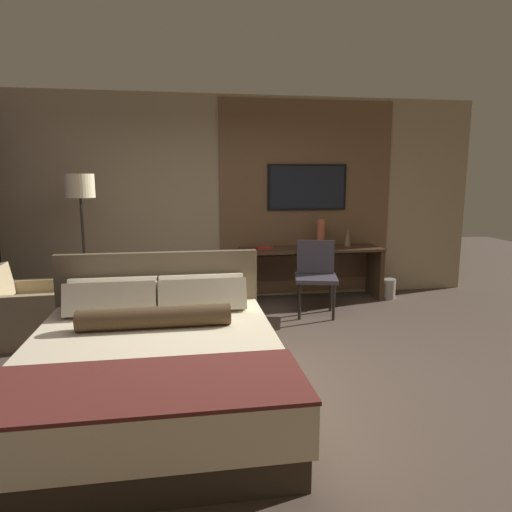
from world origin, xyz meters
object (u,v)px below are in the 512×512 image
object	(u,v)px
vase_short	(348,237)
bed	(155,364)
desk_chair	(316,270)
armchair_by_window	(30,314)
floor_lamp	(80,198)
vase_tall	(321,233)
desk	(310,264)
book	(264,248)
waste_bin	(387,289)
tv	(307,187)

from	to	relation	value
vase_short	bed	bearing A→B (deg)	-132.09
desk_chair	armchair_by_window	world-z (taller)	desk_chair
desk_chair	vase_short	size ratio (longest dim) A/B	3.51
desk_chair	floor_lamp	distance (m)	2.98
armchair_by_window	vase_tall	size ratio (longest dim) A/B	2.21
desk_chair	vase_short	world-z (taller)	vase_short
desk	vase_tall	distance (m)	0.45
book	waste_bin	world-z (taller)	book
floor_lamp	waste_bin	size ratio (longest dim) A/B	6.22
bed	waste_bin	xyz separation A→B (m)	(3.09, 2.60, -0.18)
armchair_by_window	waste_bin	bearing A→B (deg)	-81.87
desk	vase_short	size ratio (longest dim) A/B	7.54
desk	book	size ratio (longest dim) A/B	8.16
desk	bed	bearing A→B (deg)	-125.78
floor_lamp	vase_short	bearing A→B (deg)	7.02
waste_bin	desk_chair	bearing A→B (deg)	-157.13
desk_chair	waste_bin	size ratio (longest dim) A/B	3.27
vase_tall	desk	bearing A→B (deg)	-172.41
desk	waste_bin	bearing A→B (deg)	-8.01
floor_lamp	book	xyz separation A→B (m)	(2.27, 0.34, -0.71)
bed	desk	size ratio (longest dim) A/B	1.13
bed	vase_tall	bearing A→B (deg)	52.40
vase_tall	vase_short	world-z (taller)	vase_tall
book	waste_bin	xyz separation A→B (m)	(1.76, -0.13, -0.61)
floor_lamp	vase_short	size ratio (longest dim) A/B	6.69
desk	armchair_by_window	world-z (taller)	armchair_by_window
floor_lamp	vase_short	xyz separation A→B (m)	(3.50, 0.43, -0.60)
desk_chair	floor_lamp	world-z (taller)	floor_lamp
bed	vase_tall	distance (m)	3.56
floor_lamp	waste_bin	world-z (taller)	floor_lamp
bed	tv	xyz separation A→B (m)	(1.99, 2.98, 1.24)
armchair_by_window	vase_tall	bearing A→B (deg)	-76.26
desk_chair	vase_tall	size ratio (longest dim) A/B	2.32
vase_tall	waste_bin	xyz separation A→B (m)	(0.95, -0.18, -0.79)
armchair_by_window	waste_bin	xyz separation A→B (m)	(4.48, 0.91, -0.13)
tv	waste_bin	distance (m)	1.84
desk_chair	floor_lamp	bearing A→B (deg)	-173.00
floor_lamp	waste_bin	distance (m)	4.25
desk	vase_short	xyz separation A→B (m)	(0.57, 0.07, 0.36)
desk	armchair_by_window	distance (m)	3.56
desk	desk_chair	size ratio (longest dim) A/B	2.15
vase_short	tv	bearing A→B (deg)	164.97
tv	armchair_by_window	xyz separation A→B (m)	(-3.38, -1.29, -1.29)
bed	armchair_by_window	size ratio (longest dim) A/B	2.54
waste_bin	book	bearing A→B (deg)	175.74
desk	tv	xyz separation A→B (m)	(0.00, 0.22, 1.05)
bed	book	bearing A→B (deg)	64.16
bed	armchair_by_window	distance (m)	2.19
armchair_by_window	tv	bearing A→B (deg)	-72.51
desk	desk_chair	world-z (taller)	desk_chair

